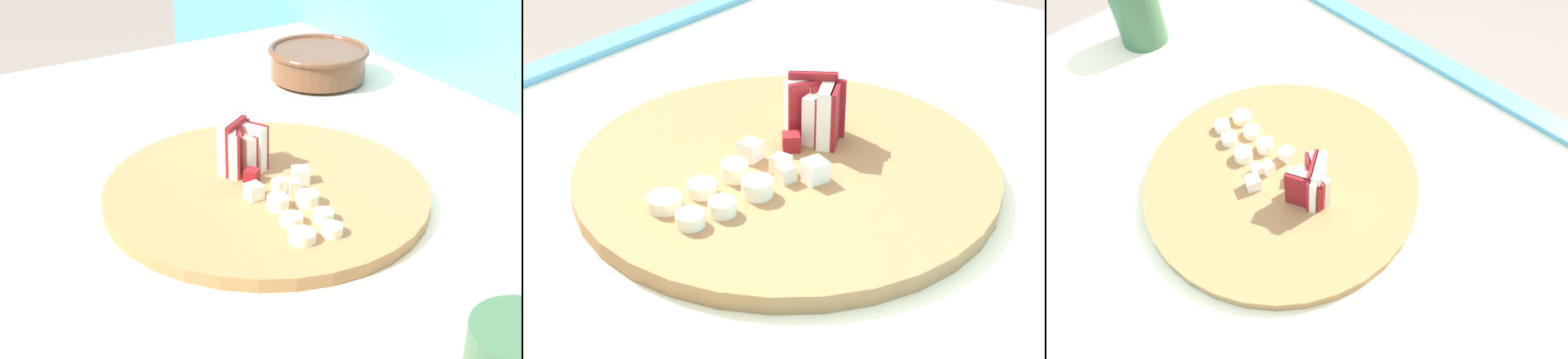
{
  "view_description": "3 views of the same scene",
  "coord_description": "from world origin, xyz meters",
  "views": [
    {
      "loc": [
        0.71,
        -0.46,
        1.36
      ],
      "look_at": [
        0.01,
        -0.03,
        0.93
      ],
      "focal_mm": 53.73,
      "sensor_mm": 36.0,
      "label": 1
    },
    {
      "loc": [
        0.49,
        0.33,
        1.27
      ],
      "look_at": [
        0.05,
        -0.01,
        0.93
      ],
      "focal_mm": 51.68,
      "sensor_mm": 36.0,
      "label": 2
    },
    {
      "loc": [
        -0.31,
        0.24,
        1.46
      ],
      "look_at": [
        -0.02,
        -0.04,
        0.94
      ],
      "focal_mm": 33.05,
      "sensor_mm": 36.0,
      "label": 3
    }
  ],
  "objects": [
    {
      "name": "tiled_countertop",
      "position": [
        0.0,
        -0.0,
        0.46
      ],
      "size": [
        1.16,
        0.85,
        0.92
      ],
      "color": "beige",
      "rests_on": "ground"
    },
    {
      "name": "small_jar",
      "position": [
        0.44,
        -0.08,
        0.97
      ],
      "size": [
        0.08,
        0.08,
        0.11
      ],
      "primitive_type": "cylinder",
      "color": "#335638",
      "rests_on": "tiled_countertop"
    },
    {
      "name": "banana_slice_rows",
      "position": [
        0.11,
        -0.04,
        0.94
      ],
      "size": [
        0.1,
        0.08,
        0.02
      ],
      "color": "white",
      "rests_on": "cutting_board"
    },
    {
      "name": "cutting_board",
      "position": [
        0.02,
        -0.03,
        0.92
      ],
      "size": [
        0.39,
        0.39,
        0.02
      ],
      "primitive_type": "cylinder",
      "color": "olive",
      "rests_on": "tiled_countertop"
    },
    {
      "name": "apple_wedge_fan",
      "position": [
        -0.04,
        -0.03,
        0.96
      ],
      "size": [
        0.06,
        0.06,
        0.07
      ],
      "color": "maroon",
      "rests_on": "cutting_board"
    },
    {
      "name": "apple_dice_pile",
      "position": [
        0.03,
        -0.02,
        0.94
      ],
      "size": [
        0.07,
        0.09,
        0.02
      ],
      "color": "beige",
      "rests_on": "cutting_board"
    }
  ]
}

